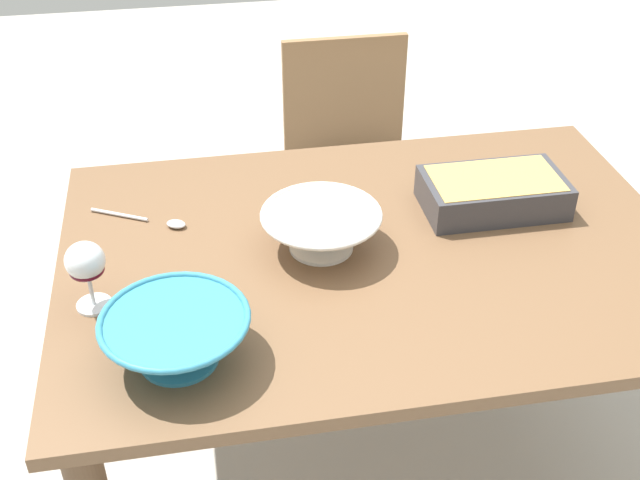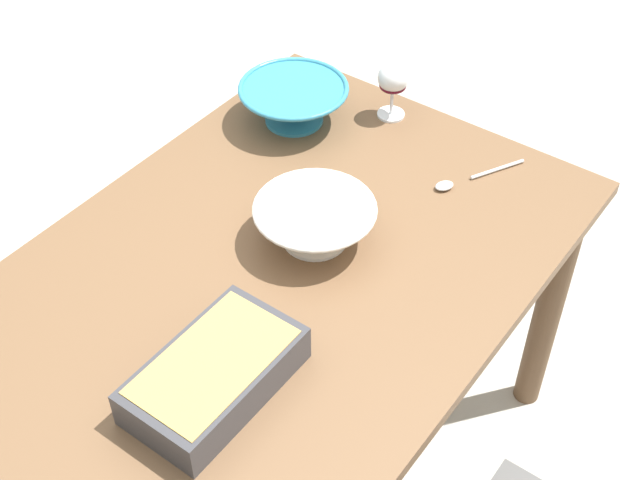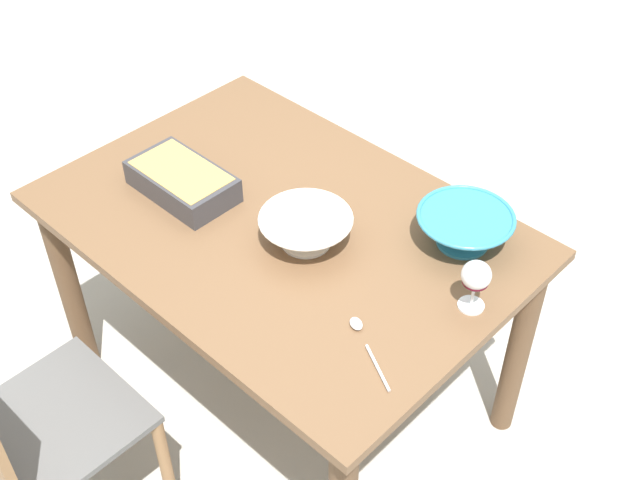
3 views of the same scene
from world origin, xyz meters
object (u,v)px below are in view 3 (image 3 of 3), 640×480
Objects in this scene: mixing_bowl at (464,227)px; serving_spoon at (363,338)px; wine_glass at (476,278)px; small_bowl at (306,228)px; casserole_dish at (182,180)px; chair at (24,432)px; dining_table at (283,253)px.

mixing_bowl reaches higher than serving_spoon.
wine_glass is 0.24m from mixing_bowl.
casserole_dish is at bearing 12.17° from small_bowl.
casserole_dish is at bearing 12.96° from wine_glass.
small_bowl is at bearing -24.42° from serving_spoon.
chair is 3.31× the size of mixing_bowl.
dining_table is at bearing -20.78° from serving_spoon.
wine_glass is at bearing 131.41° from mixing_bowl.
chair is 4.05× the size of serving_spoon.
mixing_bowl is (0.16, -0.18, -0.04)m from wine_glass.
serving_spoon is at bearing -132.08° from chair.
mixing_bowl is (-0.55, -1.10, 0.34)m from chair.
small_bowl is at bearing 171.33° from dining_table.
mixing_bowl is (-0.43, -0.28, 0.18)m from dining_table.
dining_table is at bearing 33.06° from mixing_bowl.
wine_glass is 0.67× the size of serving_spoon.
wine_glass reaches higher than small_bowl.
dining_table is 5.21× the size of small_bowl.
small_bowl is at bearing 43.38° from mixing_bowl.
dining_table is at bearing -160.49° from casserole_dish.
chair reaches higher than casserole_dish.
mixing_bowl is at bearing -146.94° from dining_table.
serving_spoon is at bearing 159.22° from dining_table.
dining_table is 0.63m from wine_glass.
small_bowl is 1.18× the size of serving_spoon.
mixing_bowl reaches higher than casserole_dish.
small_bowl is at bearing -167.83° from casserole_dish.
dining_table is 0.54m from mixing_bowl.
chair is at bearing 52.36° from wine_glass.
wine_glass is at bearing -166.34° from small_bowl.
mixing_bowl is 0.46m from serving_spoon.
wine_glass is 0.31m from serving_spoon.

